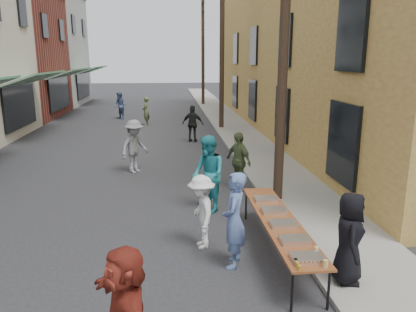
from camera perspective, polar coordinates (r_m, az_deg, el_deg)
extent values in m
plane|color=#28282B|center=(8.38, -14.81, -14.14)|extent=(120.00, 120.00, 0.00)
cube|color=gray|center=(22.94, 3.62, 4.02)|extent=(2.20, 60.00, 0.10)
cube|color=gray|center=(38.07, -23.63, 13.45)|extent=(8.00, 8.00, 9.00)
cube|color=#A8733C|center=(23.47, 19.68, 15.63)|extent=(10.00, 28.00, 10.00)
cylinder|color=#2D2116|center=(10.76, 10.70, 16.88)|extent=(0.26, 0.26, 9.00)
cylinder|color=#2D2116|center=(22.53, 1.97, 15.23)|extent=(0.26, 0.26, 9.00)
cylinder|color=#2D2116|center=(34.46, -0.71, 14.64)|extent=(0.26, 0.26, 9.00)
cube|color=brown|center=(8.19, 9.95, -8.94)|extent=(0.70, 4.00, 0.04)
cylinder|color=black|center=(6.67, 11.75, -18.17)|extent=(0.04, 0.04, 0.71)
cylinder|color=black|center=(6.85, 16.61, -17.56)|extent=(0.04, 0.04, 0.71)
cylinder|color=black|center=(9.96, 5.38, -6.95)|extent=(0.04, 0.04, 0.71)
cylinder|color=black|center=(10.08, 8.64, -6.79)|extent=(0.04, 0.04, 0.71)
cube|color=maroon|center=(6.73, 13.77, -13.72)|extent=(0.50, 0.33, 0.08)
cube|color=#B2B2B7|center=(7.29, 12.08, -11.45)|extent=(0.50, 0.33, 0.08)
cube|color=tan|center=(7.90, 10.55, -9.35)|extent=(0.50, 0.33, 0.08)
cube|color=#B2B2B7|center=(8.52, 9.25, -7.55)|extent=(0.50, 0.33, 0.08)
cube|color=tan|center=(9.16, 8.15, -6.00)|extent=(0.50, 0.33, 0.08)
cylinder|color=#A57F26|center=(6.42, 12.75, -15.11)|extent=(0.07, 0.07, 0.08)
cylinder|color=#A57F26|center=(6.50, 12.47, -14.70)|extent=(0.07, 0.07, 0.08)
cylinder|color=#A57F26|center=(6.58, 12.19, -14.30)|extent=(0.07, 0.07, 0.08)
cylinder|color=tan|center=(6.59, 16.20, -14.35)|extent=(0.08, 0.08, 0.12)
imported|color=#5770A8|center=(7.62, 3.69, -8.98)|extent=(0.61, 0.76, 1.83)
imported|color=teal|center=(10.29, 0.03, -2.54)|extent=(1.02, 1.15, 1.96)
imported|color=white|center=(8.39, -0.92, -7.84)|extent=(0.68, 1.05, 1.54)
imported|color=#5C6E3F|center=(12.07, 4.27, -0.69)|extent=(0.89, 1.10, 1.75)
imported|color=maroon|center=(5.32, -11.43, -20.75)|extent=(1.00, 1.67, 1.71)
imported|color=black|center=(7.34, 19.24, -10.83)|extent=(0.71, 0.89, 1.59)
imported|color=gray|center=(14.06, -10.31, 1.33)|extent=(1.27, 1.34, 1.83)
imported|color=black|center=(19.05, -2.15, 4.55)|extent=(1.09, 0.73, 1.72)
imported|color=#596B3E|center=(24.24, -8.72, 6.27)|extent=(0.46, 0.65, 1.66)
imported|color=#465988|center=(26.98, -12.28, 6.93)|extent=(1.05, 1.08, 1.75)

